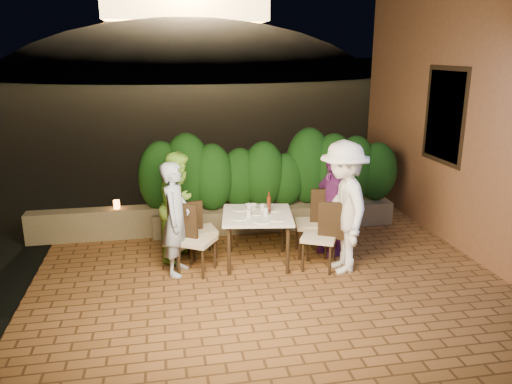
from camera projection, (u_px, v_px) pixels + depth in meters
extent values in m
plane|color=black|center=(298.00, 287.00, 6.60)|extent=(400.00, 400.00, 0.00)
cube|color=brown|center=(289.00, 275.00, 7.09)|extent=(7.00, 6.00, 0.15)
cube|color=#965E3B|center=(475.00, 81.00, 8.45)|extent=(1.60, 5.00, 5.00)
cube|color=black|center=(446.00, 115.00, 7.98)|extent=(0.08, 1.00, 1.40)
cube|color=black|center=(446.00, 116.00, 7.97)|extent=(0.06, 1.15, 1.55)
cube|color=#6D6245|center=(275.00, 216.00, 8.75)|extent=(4.20, 0.55, 0.40)
cube|color=#6D6245|center=(97.00, 224.00, 8.20)|extent=(2.20, 0.30, 0.50)
ellipsoid|color=black|center=(189.00, 106.00, 64.75)|extent=(52.00, 40.00, 22.00)
cylinder|color=white|center=(239.00, 218.00, 6.93)|extent=(0.22, 0.22, 0.01)
cylinder|color=white|center=(240.00, 209.00, 7.33)|extent=(0.24, 0.24, 0.01)
cylinder|color=white|center=(277.00, 219.00, 6.89)|extent=(0.22, 0.22, 0.01)
cylinder|color=white|center=(274.00, 210.00, 7.31)|extent=(0.23, 0.23, 0.01)
cylinder|color=white|center=(255.00, 213.00, 7.15)|extent=(0.23, 0.23, 0.01)
cylinder|color=white|center=(262.00, 221.00, 6.81)|extent=(0.23, 0.23, 0.01)
cylinder|color=silver|center=(248.00, 213.00, 6.98)|extent=(0.07, 0.07, 0.12)
cylinder|color=silver|center=(249.00, 207.00, 7.27)|extent=(0.06, 0.06, 0.11)
cylinder|color=silver|center=(266.00, 212.00, 7.03)|extent=(0.07, 0.07, 0.12)
cylinder|color=silver|center=(263.00, 208.00, 7.24)|extent=(0.06, 0.06, 0.11)
imported|color=white|center=(251.00, 206.00, 7.40)|extent=(0.22, 0.22, 0.05)
imported|color=#9FB0CC|center=(176.00, 219.00, 6.79)|extent=(0.53, 0.66, 1.58)
imported|color=#98E347|center=(180.00, 206.00, 7.31)|extent=(0.86, 0.96, 1.62)
imported|color=white|center=(343.00, 207.00, 6.85)|extent=(0.72, 1.21, 1.85)
imported|color=#72287A|center=(332.00, 205.00, 7.46)|extent=(0.61, 0.97, 1.54)
cylinder|color=orange|center=(117.00, 204.00, 8.17)|extent=(0.10, 0.10, 0.14)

